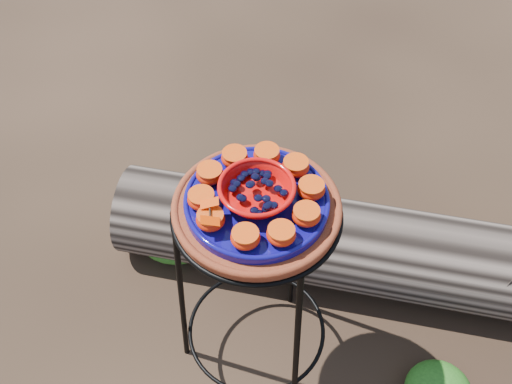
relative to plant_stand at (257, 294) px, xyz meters
The scene contains 20 objects.
ground 0.35m from the plant_stand, ahead, with size 60.00×60.00×0.00m, color black.
plant_stand is the anchor object (origin of this frame).
terracotta_saucer 0.37m from the plant_stand, ahead, with size 0.39×0.39×0.03m, color #691708.
cobalt_plate 0.39m from the plant_stand, ahead, with size 0.33×0.33×0.02m, color #090955.
red_bowl 0.43m from the plant_stand, ahead, with size 0.17×0.17×0.05m, color red, non-canonical shape.
glass_gems 0.46m from the plant_stand, ahead, with size 0.13×0.13×0.02m, color black, non-canonical shape.
orange_half_0 0.44m from the plant_stand, 113.35° to the right, with size 0.06×0.06×0.04m, color #B3130A.
orange_half_1 0.44m from the plant_stand, 70.48° to the right, with size 0.06×0.06×0.04m, color #B3130A.
orange_half_2 0.44m from the plant_stand, 34.48° to the right, with size 0.06×0.06×0.04m, color #B3130A.
orange_half_3 0.44m from the plant_stand, ahead, with size 0.06×0.06×0.04m, color #B3130A.
orange_half_4 0.44m from the plant_stand, 37.52° to the left, with size 0.06×0.06×0.04m, color #B3130A.
orange_half_5 0.44m from the plant_stand, 73.52° to the left, with size 0.06×0.06×0.04m, color #B3130A.
orange_half_6 0.44m from the plant_stand, 109.52° to the left, with size 0.06×0.06×0.04m, color #B3130A.
orange_half_7 0.44m from the plant_stand, 145.52° to the left, with size 0.06×0.06×0.04m, color #B3130A.
orange_half_8 0.44m from the plant_stand, behind, with size 0.06×0.06×0.04m, color #B3130A.
orange_half_9 0.44m from the plant_stand, 142.48° to the right, with size 0.06×0.06×0.04m, color #B3130A.
butterfly 0.46m from the plant_stand, 113.35° to the right, with size 0.09×0.06×0.02m, color #D63300, non-canonical shape.
driftwood_log 0.49m from the plant_stand, 72.55° to the left, with size 1.60×0.42×0.30m, color black, non-canonical shape.
foliage_left 0.59m from the plant_stand, 153.00° to the left, with size 0.29×0.29×0.15m, color #1D4714.
foliage_back 0.55m from the plant_stand, 104.00° to the left, with size 0.35×0.35×0.17m, color #1D4714.
Camera 1 is at (0.47, -0.80, 1.86)m, focal length 45.00 mm.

